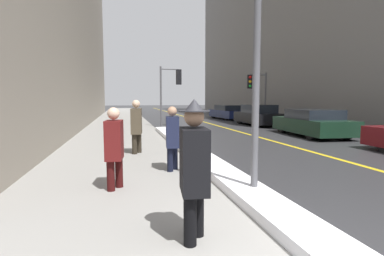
{
  "coord_description": "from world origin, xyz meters",
  "views": [
    {
      "loc": [
        -1.88,
        -2.3,
        1.67
      ],
      "look_at": [
        -0.4,
        4.0,
        1.05
      ],
      "focal_mm": 28.0,
      "sensor_mm": 36.0,
      "label": 1
    }
  ],
  "objects_px": {
    "pedestrian_with_shoulder_bag": "(172,135)",
    "parked_car_dark_green": "(312,123)",
    "traffic_light_far": "(255,87)",
    "pedestrian_in_glasses": "(136,124)",
    "lamp_post": "(258,9)",
    "traffic_light_near": "(172,84)",
    "pedestrian_in_fedora": "(194,165)",
    "parked_car_black": "(258,115)",
    "parked_car_navy": "(228,112)",
    "pedestrian_nearside": "(114,144)"
  },
  "relations": [
    {
      "from": "pedestrian_in_fedora",
      "to": "parked_car_navy",
      "type": "xyz_separation_m",
      "value": [
        7.87,
        20.5,
        -0.34
      ]
    },
    {
      "from": "traffic_light_near",
      "to": "pedestrian_in_glasses",
      "type": "relative_size",
      "value": 2.18
    },
    {
      "from": "traffic_light_far",
      "to": "pedestrian_with_shoulder_bag",
      "type": "relative_size",
      "value": 2.27
    },
    {
      "from": "pedestrian_nearside",
      "to": "parked_car_black",
      "type": "height_order",
      "value": "pedestrian_nearside"
    },
    {
      "from": "pedestrian_nearside",
      "to": "pedestrian_in_glasses",
      "type": "xyz_separation_m",
      "value": [
        0.57,
        3.65,
        0.07
      ]
    },
    {
      "from": "traffic_light_near",
      "to": "pedestrian_with_shoulder_bag",
      "type": "height_order",
      "value": "traffic_light_near"
    },
    {
      "from": "lamp_post",
      "to": "pedestrian_in_glasses",
      "type": "relative_size",
      "value": 3.2
    },
    {
      "from": "traffic_light_near",
      "to": "parked_car_navy",
      "type": "xyz_separation_m",
      "value": [
        5.71,
        5.92,
        -2.03
      ]
    },
    {
      "from": "pedestrian_in_glasses",
      "to": "parked_car_navy",
      "type": "relative_size",
      "value": 0.35
    },
    {
      "from": "pedestrian_in_glasses",
      "to": "parked_car_dark_green",
      "type": "bearing_deg",
      "value": 115.46
    },
    {
      "from": "pedestrian_in_glasses",
      "to": "parked_car_navy",
      "type": "xyz_separation_m",
      "value": [
        8.25,
        14.56,
        -0.35
      ]
    },
    {
      "from": "pedestrian_in_fedora",
      "to": "traffic_light_near",
      "type": "bearing_deg",
      "value": 178.03
    },
    {
      "from": "pedestrian_with_shoulder_bag",
      "to": "traffic_light_near",
      "type": "bearing_deg",
      "value": 177.06
    },
    {
      "from": "traffic_light_far",
      "to": "parked_car_dark_green",
      "type": "relative_size",
      "value": 0.78
    },
    {
      "from": "lamp_post",
      "to": "parked_car_navy",
      "type": "xyz_separation_m",
      "value": [
        6.48,
        19.16,
        -2.57
      ]
    },
    {
      "from": "parked_car_dark_green",
      "to": "parked_car_navy",
      "type": "bearing_deg",
      "value": 3.02
    },
    {
      "from": "pedestrian_in_fedora",
      "to": "parked_car_black",
      "type": "bearing_deg",
      "value": 158.32
    },
    {
      "from": "traffic_light_near",
      "to": "parked_car_navy",
      "type": "distance_m",
      "value": 8.47
    },
    {
      "from": "traffic_light_near",
      "to": "pedestrian_nearside",
      "type": "height_order",
      "value": "traffic_light_near"
    },
    {
      "from": "pedestrian_nearside",
      "to": "parked_car_dark_green",
      "type": "xyz_separation_m",
      "value": [
        8.63,
        6.42,
        -0.26
      ]
    },
    {
      "from": "pedestrian_in_fedora",
      "to": "parked_car_black",
      "type": "relative_size",
      "value": 0.39
    },
    {
      "from": "pedestrian_with_shoulder_bag",
      "to": "pedestrian_in_fedora",
      "type": "bearing_deg",
      "value": 1.12
    },
    {
      "from": "lamp_post",
      "to": "pedestrian_in_fedora",
      "type": "bearing_deg",
      "value": -135.95
    },
    {
      "from": "traffic_light_near",
      "to": "traffic_light_far",
      "type": "bearing_deg",
      "value": 1.93
    },
    {
      "from": "pedestrian_nearside",
      "to": "parked_car_navy",
      "type": "distance_m",
      "value": 20.23
    },
    {
      "from": "pedestrian_with_shoulder_bag",
      "to": "parked_car_navy",
      "type": "xyz_separation_m",
      "value": [
        7.54,
        16.98,
        -0.26
      ]
    },
    {
      "from": "traffic_light_far",
      "to": "pedestrian_in_fedora",
      "type": "bearing_deg",
      "value": 69.71
    },
    {
      "from": "pedestrian_with_shoulder_bag",
      "to": "parked_car_dark_green",
      "type": "bearing_deg",
      "value": 131.75
    },
    {
      "from": "traffic_light_far",
      "to": "pedestrian_with_shoulder_bag",
      "type": "bearing_deg",
      "value": 64.25
    },
    {
      "from": "lamp_post",
      "to": "parked_car_black",
      "type": "xyz_separation_m",
      "value": [
        6.4,
        13.2,
        -2.52
      ]
    },
    {
      "from": "traffic_light_far",
      "to": "parked_car_black",
      "type": "xyz_separation_m",
      "value": [
        -0.08,
        -0.65,
        -1.85
      ]
    },
    {
      "from": "pedestrian_in_glasses",
      "to": "lamp_post",
      "type": "bearing_deg",
      "value": 27.48
    },
    {
      "from": "pedestrian_with_shoulder_bag",
      "to": "lamp_post",
      "type": "bearing_deg",
      "value": 32.48
    },
    {
      "from": "pedestrian_with_shoulder_bag",
      "to": "parked_car_navy",
      "type": "distance_m",
      "value": 18.59
    },
    {
      "from": "traffic_light_far",
      "to": "pedestrian_in_glasses",
      "type": "height_order",
      "value": "traffic_light_far"
    },
    {
      "from": "traffic_light_near",
      "to": "pedestrian_in_fedora",
      "type": "distance_m",
      "value": 14.83
    },
    {
      "from": "lamp_post",
      "to": "pedestrian_in_glasses",
      "type": "distance_m",
      "value": 5.41
    },
    {
      "from": "lamp_post",
      "to": "parked_car_dark_green",
      "type": "relative_size",
      "value": 1.2
    },
    {
      "from": "parked_car_dark_green",
      "to": "lamp_post",
      "type": "bearing_deg",
      "value": 143.46
    },
    {
      "from": "parked_car_dark_green",
      "to": "traffic_light_far",
      "type": "bearing_deg",
      "value": 2.35
    },
    {
      "from": "traffic_light_far",
      "to": "pedestrian_with_shoulder_bag",
      "type": "xyz_separation_m",
      "value": [
        -7.53,
        -11.68,
        -1.63
      ]
    },
    {
      "from": "parked_car_dark_green",
      "to": "pedestrian_in_glasses",
      "type": "bearing_deg",
      "value": 112.93
    },
    {
      "from": "lamp_post",
      "to": "parked_car_dark_green",
      "type": "bearing_deg",
      "value": 49.52
    },
    {
      "from": "traffic_light_far",
      "to": "parked_car_dark_green",
      "type": "xyz_separation_m",
      "value": [
        -0.18,
        -6.48,
        -1.88
      ]
    },
    {
      "from": "pedestrian_with_shoulder_bag",
      "to": "parked_car_black",
      "type": "xyz_separation_m",
      "value": [
        7.46,
        11.03,
        -0.21
      ]
    },
    {
      "from": "parked_car_dark_green",
      "to": "parked_car_black",
      "type": "relative_size",
      "value": 1.02
    },
    {
      "from": "traffic_light_far",
      "to": "parked_car_navy",
      "type": "distance_m",
      "value": 5.63
    },
    {
      "from": "pedestrian_in_glasses",
      "to": "parked_car_black",
      "type": "relative_size",
      "value": 0.38
    },
    {
      "from": "traffic_light_near",
      "to": "parked_car_navy",
      "type": "height_order",
      "value": "traffic_light_near"
    },
    {
      "from": "pedestrian_with_shoulder_bag",
      "to": "parked_car_dark_green",
      "type": "xyz_separation_m",
      "value": [
        7.35,
        5.2,
        -0.25
      ]
    }
  ]
}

